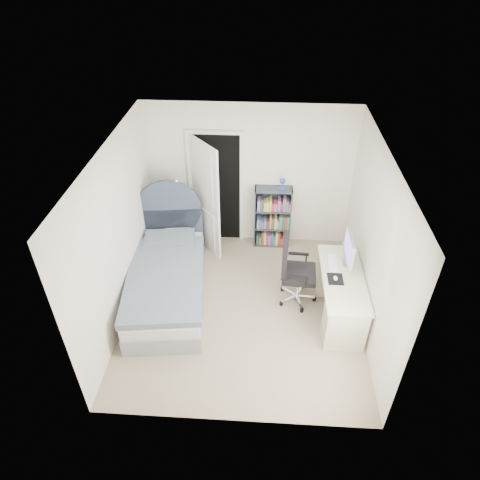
# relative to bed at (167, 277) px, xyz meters

# --- Properties ---
(room_shell) EXTENTS (3.50, 3.70, 2.60)m
(room_shell) POSITION_rel_bed_xyz_m (1.16, -0.27, 0.93)
(room_shell) COLOR gray
(room_shell) RESTS_ON ground
(door) EXTENTS (0.92, 0.66, 2.06)m
(door) POSITION_rel_bed_xyz_m (0.51, 1.30, 0.72)
(door) COLOR black
(door) RESTS_ON ground
(bed) EXTENTS (1.33, 2.40, 1.41)m
(bed) POSITION_rel_bed_xyz_m (0.00, 0.00, 0.00)
(bed) COLOR gray
(bed) RESTS_ON ground
(nightstand) EXTENTS (0.42, 0.42, 0.62)m
(nightstand) POSITION_rel_bed_xyz_m (-0.01, 1.15, 0.09)
(nightstand) COLOR #D3AE82
(nightstand) RESTS_ON ground
(floor_lamp) EXTENTS (0.20, 0.20, 1.42)m
(floor_lamp) POSITION_rel_bed_xyz_m (-0.01, 1.10, 0.26)
(floor_lamp) COLOR silver
(floor_lamp) RESTS_ON ground
(bookcase) EXTENTS (0.63, 0.27, 1.33)m
(bookcase) POSITION_rel_bed_xyz_m (1.59, 1.39, 0.19)
(bookcase) COLOR #38424C
(bookcase) RESTS_ON ground
(desk) EXTENTS (0.58, 1.46, 1.20)m
(desk) POSITION_rel_bed_xyz_m (2.55, -0.28, 0.07)
(desk) COLOR beige
(desk) RESTS_ON ground
(office_chair) EXTENTS (0.58, 0.59, 1.11)m
(office_chair) POSITION_rel_bed_xyz_m (1.88, -0.01, 0.29)
(office_chair) COLOR silver
(office_chair) RESTS_ON ground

